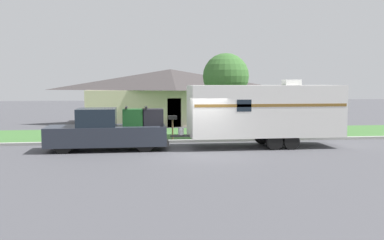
# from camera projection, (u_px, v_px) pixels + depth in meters

# --- Properties ---
(ground_plane) EXTENTS (120.00, 120.00, 0.00)m
(ground_plane) POSITION_uv_depth(u_px,v_px,m) (203.00, 153.00, 19.51)
(ground_plane) COLOR #47474C
(curb_strip) EXTENTS (80.00, 0.30, 0.14)m
(curb_strip) POSITION_uv_depth(u_px,v_px,m) (192.00, 141.00, 23.21)
(curb_strip) COLOR #999993
(curb_strip) RESTS_ON ground_plane
(lawn_strip) EXTENTS (80.00, 7.00, 0.03)m
(lawn_strip) POSITION_uv_depth(u_px,v_px,m) (184.00, 134.00, 26.82)
(lawn_strip) COLOR #3D6B33
(lawn_strip) RESTS_ON ground_plane
(house_across_street) EXTENTS (13.79, 6.88, 4.30)m
(house_across_street) POSITION_uv_depth(u_px,v_px,m) (171.00, 95.00, 34.16)
(house_across_street) COLOR beige
(house_across_street) RESTS_ON ground_plane
(pickup_truck) EXTENTS (5.74, 1.97, 2.08)m
(pickup_truck) POSITION_uv_depth(u_px,v_px,m) (108.00, 131.00, 20.43)
(pickup_truck) COLOR black
(pickup_truck) RESTS_ON ground_plane
(travel_trailer) EXTENTS (8.54, 2.36, 3.38)m
(travel_trailer) POSITION_uv_depth(u_px,v_px,m) (265.00, 111.00, 21.38)
(travel_trailer) COLOR black
(travel_trailer) RESTS_ON ground_plane
(mailbox) EXTENTS (0.48, 0.20, 1.41)m
(mailbox) POSITION_uv_depth(u_px,v_px,m) (173.00, 121.00, 23.66)
(mailbox) COLOR brown
(mailbox) RESTS_ON ground_plane
(tree_in_yard) EXTENTS (2.68, 2.68, 4.94)m
(tree_in_yard) POSITION_uv_depth(u_px,v_px,m) (226.00, 77.00, 24.85)
(tree_in_yard) COLOR brown
(tree_in_yard) RESTS_ON ground_plane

